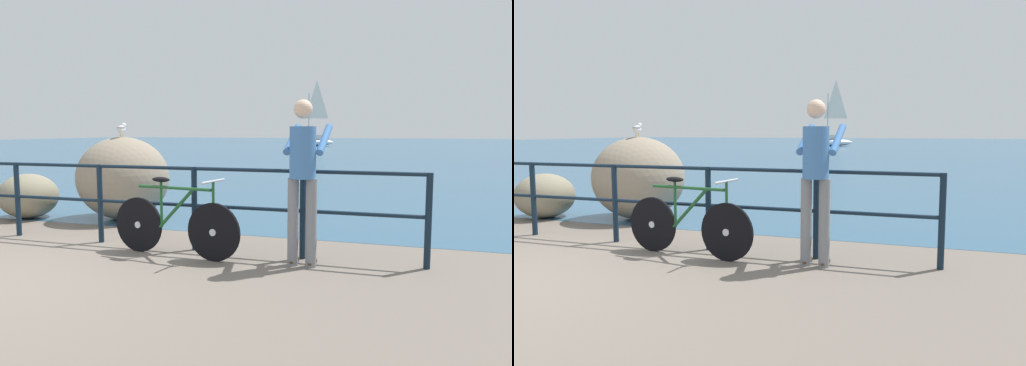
# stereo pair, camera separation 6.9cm
# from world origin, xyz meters

# --- Properties ---
(ground_plane) EXTENTS (120.00, 120.00, 0.10)m
(ground_plane) POSITION_xyz_m (0.00, 20.00, -0.05)
(ground_plane) COLOR #6B6056
(sea_surface) EXTENTS (120.00, 90.00, 0.01)m
(sea_surface) POSITION_xyz_m (0.00, 47.78, 0.00)
(sea_surface) COLOR #2D5675
(sea_surface) RESTS_ON ground_plane
(promenade_railing) EXTENTS (8.14, 0.07, 1.02)m
(promenade_railing) POSITION_xyz_m (0.00, 1.81, 0.63)
(promenade_railing) COLOR black
(promenade_railing) RESTS_ON ground_plane
(bicycle) EXTENTS (1.69, 0.48, 0.92)m
(bicycle) POSITION_xyz_m (1.26, 1.46, 0.39)
(bicycle) COLOR black
(bicycle) RESTS_ON ground_plane
(person_at_railing) EXTENTS (0.46, 0.64, 1.78)m
(person_at_railing) POSITION_xyz_m (2.75, 1.53, 0.99)
(person_at_railing) COLOR slate
(person_at_railing) RESTS_ON ground_plane
(breakwater_boulder_main) EXTENTS (1.51, 1.48, 1.35)m
(breakwater_boulder_main) POSITION_xyz_m (-0.70, 3.41, 0.68)
(breakwater_boulder_main) COLOR gray
(breakwater_boulder_main) RESTS_ON ground
(breakwater_boulder_left) EXTENTS (0.96, 0.96, 0.74)m
(breakwater_boulder_left) POSITION_xyz_m (-2.24, 2.97, 0.37)
(breakwater_boulder_left) COLOR gray
(breakwater_boulder_left) RESTS_ON ground
(seagull) EXTENTS (0.18, 0.34, 0.23)m
(seagull) POSITION_xyz_m (-0.68, 3.38, 1.49)
(seagull) COLOR gold
(seagull) RESTS_ON breakwater_boulder_main
(sailboat) EXTENTS (4.53, 3.08, 6.16)m
(sailboat) POSITION_xyz_m (-5.48, 42.01, 0.71)
(sailboat) COLOR white
(sailboat) RESTS_ON sea_surface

